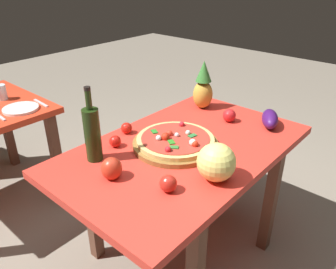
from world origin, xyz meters
TOP-DOWN VIEW (x-y plane):
  - ground_plane at (0.00, 0.00)m, footprint 10.00×10.00m
  - display_table at (0.00, 0.00)m, footprint 1.32×0.82m
  - pizza_board at (-0.03, 0.04)m, footprint 0.44×0.44m
  - pizza at (-0.03, 0.03)m, footprint 0.40×0.40m
  - wine_bottle at (-0.38, 0.24)m, footprint 0.08×0.08m
  - pineapple_left at (0.48, 0.23)m, footprint 0.12×0.12m
  - melon at (-0.13, -0.28)m, footprint 0.17×0.17m
  - bell_pepper at (-0.42, 0.06)m, footprint 0.09×0.09m
  - eggplant at (0.51, -0.22)m, footprint 0.22×0.18m
  - tomato_at_corner at (-0.09, 0.33)m, footprint 0.06×0.06m
  - tomato_near_board at (-0.33, -0.18)m, footprint 0.07×0.07m
  - tomato_beside_pepper at (0.41, -0.01)m, footprint 0.08×0.08m
  - tomato_by_bottle at (-0.23, 0.26)m, footprint 0.06×0.06m
  - drinking_glass_water at (-0.31, 1.35)m, footprint 0.07×0.07m
  - dinner_plate at (-0.32, 1.08)m, footprint 0.22×0.22m
  - knife_utensil at (-0.18, 1.08)m, footprint 0.03×0.18m

SIDE VIEW (x-z plane):
  - ground_plane at x=0.00m, z-range 0.00..0.00m
  - display_table at x=0.00m, z-range 0.28..1.00m
  - knife_utensil at x=-0.18m, z-range 0.73..0.73m
  - dinner_plate at x=-0.32m, z-range 0.73..0.74m
  - pizza_board at x=-0.03m, z-range 0.73..0.75m
  - tomato_by_bottle at x=-0.23m, z-range 0.73..0.79m
  - tomato_at_corner at x=-0.09m, z-range 0.73..0.79m
  - tomato_near_board at x=-0.33m, z-range 0.73..0.80m
  - tomato_beside_pepper at x=0.41m, z-range 0.73..0.80m
  - pizza at x=-0.03m, z-range 0.74..0.79m
  - eggplant at x=0.51m, z-range 0.73..0.82m
  - bell_pepper at x=-0.42m, z-range 0.72..0.82m
  - drinking_glass_water at x=-0.31m, z-range 0.73..0.83m
  - melon at x=-0.13m, z-range 0.73..0.90m
  - pineapple_left at x=0.48m, z-range 0.71..1.02m
  - wine_bottle at x=-0.38m, z-range 0.68..1.05m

